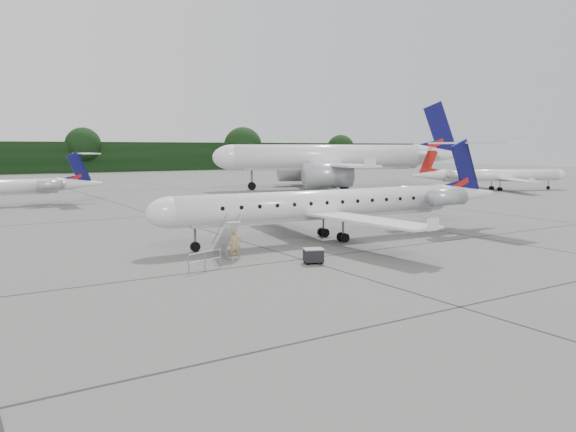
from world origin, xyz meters
TOP-DOWN VIEW (x-y plane):
  - ground at (0.00, 0.00)m, footprint 320.00×320.00m
  - treeline at (0.00, 130.00)m, footprint 260.00×4.00m
  - main_regional_jet at (-0.21, 7.36)m, footprint 28.57×21.42m
  - airstair at (-8.40, 5.64)m, footprint 1.01×2.50m
  - passenger at (-8.49, 4.27)m, footprint 0.73×0.55m
  - safety_railing at (-11.11, 2.58)m, footprint 2.12×0.74m
  - baggage_cart at (-5.22, 1.10)m, footprint 1.28×1.17m
  - bg_narrowbody at (29.68, 47.50)m, footprint 45.07×38.11m
  - bg_regional_right at (50.13, 30.68)m, footprint 28.65×24.82m

SIDE VIEW (x-z plane):
  - ground at x=0.00m, z-range 0.00..0.00m
  - baggage_cart at x=-5.22m, z-range 0.00..0.90m
  - safety_railing at x=-11.11m, z-range 0.00..1.00m
  - passenger at x=-8.49m, z-range 0.00..1.80m
  - airstair at x=-8.40m, z-range 0.00..2.20m
  - bg_regional_right at x=50.13m, z-range 0.00..6.30m
  - main_regional_jet at x=-0.21m, z-range 0.00..7.01m
  - treeline at x=0.00m, z-range 0.00..8.00m
  - bg_narrowbody at x=29.68m, z-range 0.00..13.80m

